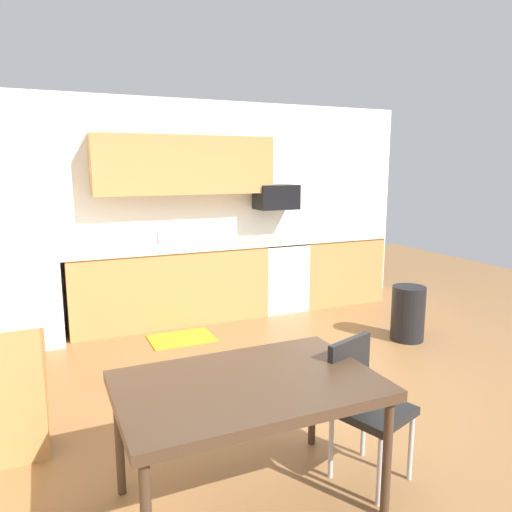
{
  "coord_description": "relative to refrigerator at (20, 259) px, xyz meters",
  "views": [
    {
      "loc": [
        -1.94,
        -3.36,
        1.88
      ],
      "look_at": [
        0.0,
        1.0,
        1.0
      ],
      "focal_mm": 34.06,
      "sensor_mm": 36.0,
      "label": 1
    }
  ],
  "objects": [
    {
      "name": "chair_near_table",
      "position": [
        1.94,
        -3.35,
        -0.42
      ],
      "size": [
        0.51,
        0.51,
        0.85
      ],
      "color": "black",
      "rests_on": "ground"
    },
    {
      "name": "wall_back",
      "position": [
        2.18,
        0.43,
        0.42
      ],
      "size": [
        5.8,
        0.1,
        2.7
      ],
      "primitive_type": "cube",
      "color": "silver",
      "rests_on": "ground"
    },
    {
      "name": "sink_faucet",
      "position": [
        1.62,
        0.26,
        0.11
      ],
      "size": [
        0.02,
        0.02,
        0.24
      ],
      "primitive_type": "cylinder",
      "color": "#B2B5BA",
      "rests_on": "countertop_back"
    },
    {
      "name": "cabinet_run_back",
      "position": [
        1.61,
        0.08,
        -0.48
      ],
      "size": [
        2.36,
        0.6,
        0.9
      ],
      "primitive_type": "cube",
      "color": "#AD7A42",
      "rests_on": "ground"
    },
    {
      "name": "refrigerator",
      "position": [
        0.0,
        0.0,
        0.0
      ],
      "size": [
        0.76,
        0.7,
        1.85
      ],
      "primitive_type": "cube",
      "color": "white",
      "rests_on": "ground"
    },
    {
      "name": "upper_cabinets_back",
      "position": [
        1.88,
        0.21,
        0.97
      ],
      "size": [
        2.2,
        0.34,
        0.7
      ],
      "primitive_type": "cube",
      "color": "#AD7A42"
    },
    {
      "name": "countertop_back",
      "position": [
        2.18,
        0.08,
        -0.01
      ],
      "size": [
        4.8,
        0.64,
        0.04
      ],
      "primitive_type": "cube",
      "color": "beige",
      "rests_on": "cabinet_run_back"
    },
    {
      "name": "cabinet_run_back_right",
      "position": [
        3.99,
        0.08,
        -0.48
      ],
      "size": [
        1.19,
        0.6,
        0.9
      ],
      "primitive_type": "cube",
      "color": "#AD7A42",
      "rests_on": "ground"
    },
    {
      "name": "sink_basin",
      "position": [
        1.62,
        0.08,
        -0.05
      ],
      "size": [
        0.48,
        0.4,
        0.14
      ],
      "primitive_type": "cube",
      "color": "#A5A8AD",
      "rests_on": "countertop_back"
    },
    {
      "name": "microwave",
      "position": [
        3.09,
        0.18,
        0.56
      ],
      "size": [
        0.54,
        0.36,
        0.32
      ],
      "primitive_type": "cube",
      "color": "black"
    },
    {
      "name": "trash_bin",
      "position": [
        3.84,
        -1.59,
        -0.63
      ],
      "size": [
        0.36,
        0.36,
        0.6
      ],
      "primitive_type": "cylinder",
      "color": "black",
      "rests_on": "ground"
    },
    {
      "name": "dining_table",
      "position": [
        1.19,
        -3.33,
        -0.24
      ],
      "size": [
        1.4,
        0.9,
        0.75
      ],
      "color": "#422D1E",
      "rests_on": "ground"
    },
    {
      "name": "ground_plane",
      "position": [
        2.18,
        -2.22,
        -0.93
      ],
      "size": [
        12.0,
        12.0,
        0.0
      ],
      "primitive_type": "plane",
      "color": "olive"
    },
    {
      "name": "oven_range",
      "position": [
        3.09,
        0.08,
        -0.47
      ],
      "size": [
        0.6,
        0.6,
        0.91
      ],
      "color": "white",
      "rests_on": "ground"
    },
    {
      "name": "cabinet_run_left",
      "position": [
        -0.12,
        -1.42,
        -0.48
      ],
      "size": [
        0.6,
        2.0,
        0.9
      ],
      "primitive_type": "cube",
      "color": "#AD7A42",
      "rests_on": "ground"
    },
    {
      "name": "floor_mat",
      "position": [
        1.57,
        -0.57,
        -0.92
      ],
      "size": [
        0.7,
        0.5,
        0.01
      ],
      "primitive_type": "cube",
      "color": "orange",
      "rests_on": "ground"
    }
  ]
}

